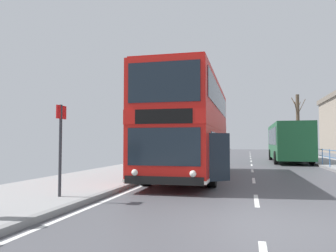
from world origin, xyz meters
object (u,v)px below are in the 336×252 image
double_decker_bus_main (191,128)px  bus_stop_sign_near (61,139)px  bare_tree_far_00 (298,124)px  background_bus_far_lane (288,141)px

double_decker_bus_main → bus_stop_sign_near: 7.21m
double_decker_bus_main → bus_stop_sign_near: size_ratio=4.31×
bus_stop_sign_near → double_decker_bus_main: bearing=70.6°
bus_stop_sign_near → bare_tree_far_00: (10.29, 31.17, 2.02)m
background_bus_far_lane → bare_tree_far_00: (2.28, 11.10, 2.02)m
bus_stop_sign_near → bare_tree_far_00: 32.89m
double_decker_bus_main → background_bus_far_lane: bearing=67.1°
double_decker_bus_main → bus_stop_sign_near: double_decker_bus_main is taller
background_bus_far_lane → bare_tree_far_00: bare_tree_far_00 is taller
double_decker_bus_main → bare_tree_far_00: (7.90, 24.39, 1.43)m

